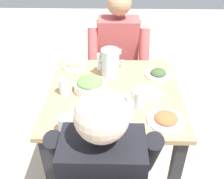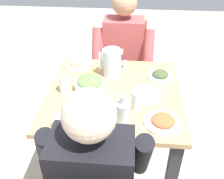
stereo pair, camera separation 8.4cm
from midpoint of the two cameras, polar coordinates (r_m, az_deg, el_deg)
name	(u,v)px [view 2 (the right image)]	position (r m, az deg, el deg)	size (l,w,h in m)	color
ground_plane	(114,167)	(2.09, 1.56, -17.01)	(8.00, 8.00, 0.00)	#B7AD99
dining_table	(114,109)	(1.66, 1.88, -4.33)	(0.82, 0.82, 0.73)	tan
chair_near	(123,64)	(2.34, 3.57, 5.64)	(0.40, 0.40, 0.88)	#997047
diner_near	(123,61)	(2.09, 3.52, 6.44)	(0.48, 0.53, 1.18)	#B24C4C
diner_far	(97,174)	(1.24, -1.32, -18.47)	(0.48, 0.53, 1.18)	black
water_pitcher	(112,63)	(1.70, 1.39, 5.99)	(0.16, 0.12, 0.19)	silver
salad_bowl	(90,84)	(1.58, -3.37, 1.25)	(0.20, 0.20, 0.09)	white
plate_beans	(147,93)	(1.56, 9.36, -0.90)	(0.19, 0.19, 0.04)	white
plate_yoghurt	(89,111)	(1.41, -3.46, -4.74)	(0.23, 0.23, 0.06)	white
plate_dolmas	(160,75)	(1.75, 12.10, 3.13)	(0.17, 0.17, 0.05)	white
plate_rice_curry	(163,121)	(1.38, 13.07, -6.97)	(0.20, 0.20, 0.04)	white
plate_fries	(77,63)	(1.86, -6.53, 5.80)	(0.17, 0.17, 0.05)	white
water_glass_far_right	(137,101)	(1.43, 7.27, -2.51)	(0.06, 0.06, 0.11)	silver
water_glass_near_right	(110,59)	(1.86, 0.81, 6.87)	(0.06, 0.06, 0.09)	silver
water_glass_far_left	(61,122)	(1.31, -9.42, -7.31)	(0.07, 0.07, 0.10)	silver
water_glass_near_left	(64,85)	(1.57, -9.09, 1.08)	(0.07, 0.07, 0.10)	silver
oil_carafe	(123,113)	(1.33, 4.18, -5.32)	(0.08, 0.08, 0.16)	silver
salt_shaker	(125,64)	(1.82, 4.23, 5.61)	(0.03, 0.03, 0.05)	white
fork_near	(83,62)	(1.90, -5.20, 6.03)	(0.17, 0.03, 0.01)	silver
knife_near	(157,127)	(1.36, 11.82, -8.22)	(0.18, 0.02, 0.01)	silver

